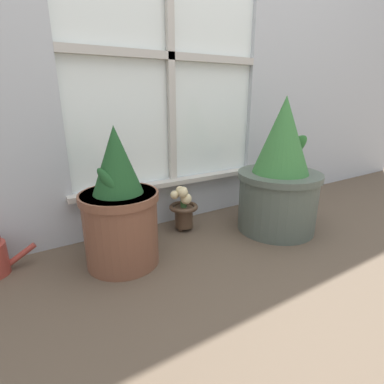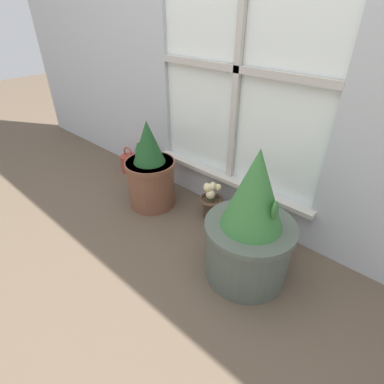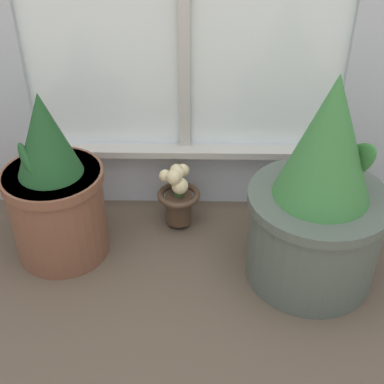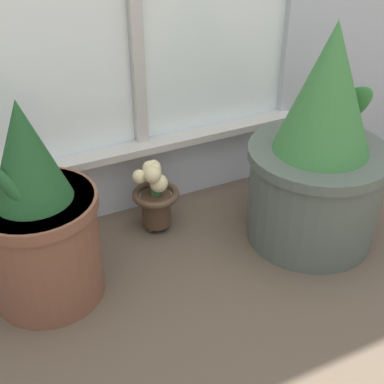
# 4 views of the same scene
# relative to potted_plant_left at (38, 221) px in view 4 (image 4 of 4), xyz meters

# --- Properties ---
(ground_plane) EXTENTS (10.00, 10.00, 0.00)m
(ground_plane) POSITION_rel_potted_plant_left_xyz_m (0.39, -0.36, -0.24)
(ground_plane) COLOR brown
(potted_plant_left) EXTENTS (0.31, 0.31, 0.56)m
(potted_plant_left) POSITION_rel_potted_plant_left_xyz_m (0.00, 0.00, 0.00)
(potted_plant_left) COLOR brown
(potted_plant_left) RESTS_ON ground_plane
(potted_plant_right) EXTENTS (0.41, 0.41, 0.67)m
(potted_plant_right) POSITION_rel_potted_plant_left_xyz_m (0.79, -0.10, 0.04)
(potted_plant_right) COLOR #4C564C
(potted_plant_right) RESTS_ON ground_plane
(flower_vase) EXTENTS (0.15, 0.15, 0.23)m
(flower_vase) POSITION_rel_potted_plant_left_xyz_m (0.37, 0.14, -0.11)
(flower_vase) COLOR #473323
(flower_vase) RESTS_ON ground_plane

